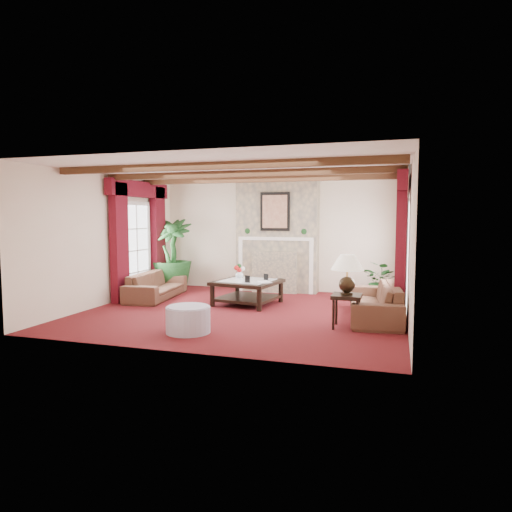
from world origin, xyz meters
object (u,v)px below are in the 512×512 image
(sofa_right, at_px, (375,295))
(coffee_table, at_px, (247,292))
(side_table, at_px, (346,311))
(sofa_left, at_px, (156,281))
(potted_palm, at_px, (172,270))
(ottoman, at_px, (188,320))

(sofa_right, distance_m, coffee_table, 2.68)
(side_table, bearing_deg, sofa_left, 160.85)
(potted_palm, relative_size, coffee_table, 1.47)
(sofa_right, height_order, coffee_table, sofa_right)
(sofa_right, height_order, side_table, sofa_right)
(sofa_left, height_order, potted_palm, potted_palm)
(sofa_left, xyz_separation_m, sofa_right, (4.79, -0.67, 0.04))
(coffee_table, height_order, side_table, side_table)
(sofa_left, height_order, coffee_table, sofa_left)
(sofa_right, relative_size, potted_palm, 1.24)
(sofa_right, relative_size, ottoman, 3.14)
(side_table, height_order, ottoman, side_table)
(potted_palm, bearing_deg, coffee_table, -26.75)
(sofa_right, distance_m, potted_palm, 5.30)
(sofa_left, bearing_deg, sofa_right, -104.58)
(sofa_left, xyz_separation_m, coffee_table, (2.19, -0.08, -0.14))
(sofa_left, distance_m, side_table, 4.64)
(potted_palm, distance_m, ottoman, 4.32)
(potted_palm, distance_m, side_table, 5.29)
(potted_palm, xyz_separation_m, ottoman, (2.21, -3.69, -0.29))
(coffee_table, relative_size, ottoman, 1.73)
(potted_palm, xyz_separation_m, side_table, (4.58, -2.64, -0.22))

